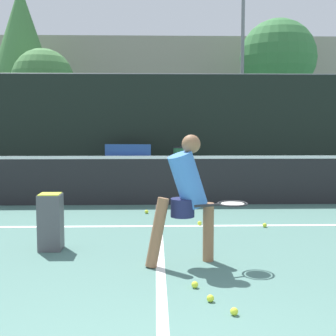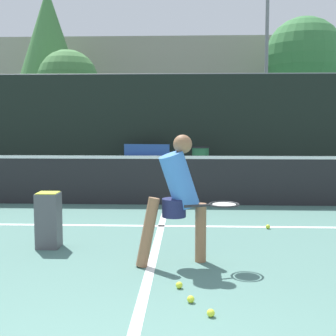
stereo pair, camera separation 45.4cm
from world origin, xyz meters
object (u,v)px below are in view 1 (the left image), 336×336
Objects in this scene: player_practicing at (187,194)px; ball_hopper at (51,220)px; parked_car at (65,145)px; courtside_bench at (127,156)px; trash_bin at (182,159)px.

player_practicing is 1.83m from ball_hopper.
player_practicing reaches higher than ball_hopper.
courtside_bench is at bearing -52.58° from parked_car.
courtside_bench is at bearing 78.25° from player_practicing.
ball_hopper is 0.89× the size of trash_bin.
player_practicing is at bearing -20.44° from ball_hopper.
ball_hopper is 0.16× the size of parked_car.
courtside_bench reaches higher than ball_hopper.
player_practicing is at bearing -76.86° from courtside_bench.
parked_car is at bearing 100.09° from ball_hopper.
player_practicing is at bearing -73.79° from parked_car.
courtside_bench is at bearing 173.76° from trash_bin.
parked_car is (-4.00, 13.78, -0.14)m from player_practicing.
player_practicing reaches higher than courtside_bench.
trash_bin is at bearing -39.81° from parked_car.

